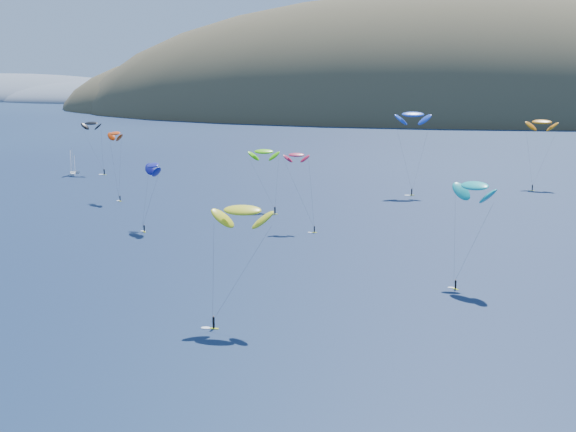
{
  "coord_description": "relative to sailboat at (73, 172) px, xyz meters",
  "views": [
    {
      "loc": [
        21.03,
        -78.54,
        40.38
      ],
      "look_at": [
        -10.49,
        80.0,
        9.0
      ],
      "focal_mm": 50.0,
      "sensor_mm": 36.0,
      "label": 1
    }
  ],
  "objects": [
    {
      "name": "kitesurfer_5",
      "position": [
        137.34,
        -117.35,
        17.07
      ],
      "size": [
        9.94,
        11.94,
        20.68
      ],
      "rotation": [
        0.0,
        0.0,
        -0.81
      ],
      "color": "#CCDC18",
      "rests_on": "ground"
    },
    {
      "name": "kitesurfer_12",
      "position": [
        4.9,
        6.94,
        17.09
      ],
      "size": [
        11.41,
        7.6,
        20.24
      ],
      "rotation": [
        0.0,
        0.0,
        -0.13
      ],
      "color": "#CCDC18",
      "rests_on": "ground"
    },
    {
      "name": "kitesurfer_3",
      "position": [
        82.62,
        -51.03,
        14.82
      ],
      "size": [
        10.22,
        11.86,
        18.06
      ],
      "rotation": [
        0.0,
        0.0,
        0.17
      ],
      "color": "#CCDC18",
      "rests_on": "ground"
    },
    {
      "name": "kitesurfer_10",
      "position": [
        61.92,
        -81.74,
        14.39
      ],
      "size": [
        8.13,
        11.79,
        17.67
      ],
      "rotation": [
        0.0,
        0.0,
        -0.95
      ],
      "color": "#CCDC18",
      "rests_on": "ground"
    },
    {
      "name": "kitesurfer_11",
      "position": [
        162.05,
        6.08,
        19.96
      ],
      "size": [
        10.64,
        15.6,
        23.61
      ],
      "rotation": [
        0.0,
        0.0,
        -0.27
      ],
      "color": "#CCDC18",
      "rests_on": "ground"
    },
    {
      "name": "kitesurfer_4",
      "position": [
        121.56,
        -16.18,
        23.31
      ],
      "size": [
        11.5,
        9.72,
        27.2
      ],
      "rotation": [
        0.0,
        0.0,
        0.23
      ],
      "color": "#CCDC18",
      "rests_on": "ground"
    },
    {
      "name": "kitesurfer_9",
      "position": [
        96.26,
        -74.86,
        16.9
      ],
      "size": [
        9.38,
        8.24,
        19.54
      ],
      "rotation": [
        0.0,
        0.0,
        0.17
      ],
      "color": "#CCDC18",
      "rests_on": "ground"
    },
    {
      "name": "sailboat",
      "position": [
        0.0,
        0.0,
        0.0
      ],
      "size": [
        8.43,
        7.84,
        10.06
      ],
      "rotation": [
        0.0,
        0.0,
        0.39
      ],
      "color": "silver",
      "rests_on": "ground"
    },
    {
      "name": "kitesurfer_1",
      "position": [
        36.22,
        -44.34,
        18.46
      ],
      "size": [
        7.75,
        8.88,
        21.43
      ],
      "rotation": [
        0.0,
        0.0,
        -0.69
      ],
      "color": "#CCDC18",
      "rests_on": "ground"
    },
    {
      "name": "headland",
      "position": [
        -334.21,
        562.95,
        -4.25
      ],
      "size": [
        460.0,
        250.0,
        60.0
      ],
      "color": "slate",
      "rests_on": "ground"
    },
    {
      "name": "kitesurfer_2",
      "position": [
        101.23,
        -146.92,
        16.61
      ],
      "size": [
        9.46,
        8.54,
        20.14
      ],
      "rotation": [
        0.0,
        0.0,
        -0.02
      ],
      "color": "#CCDC18",
      "rests_on": "ground"
    },
    {
      "name": "island",
      "position": [
        150.45,
        375.23,
        -11.62
      ],
      "size": [
        730.0,
        300.0,
        210.0
      ],
      "color": "#3D3526",
      "rests_on": "ground"
    }
  ]
}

